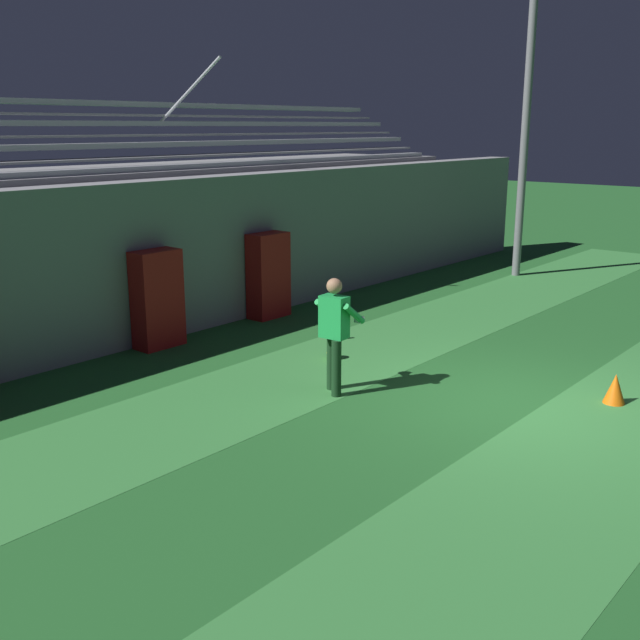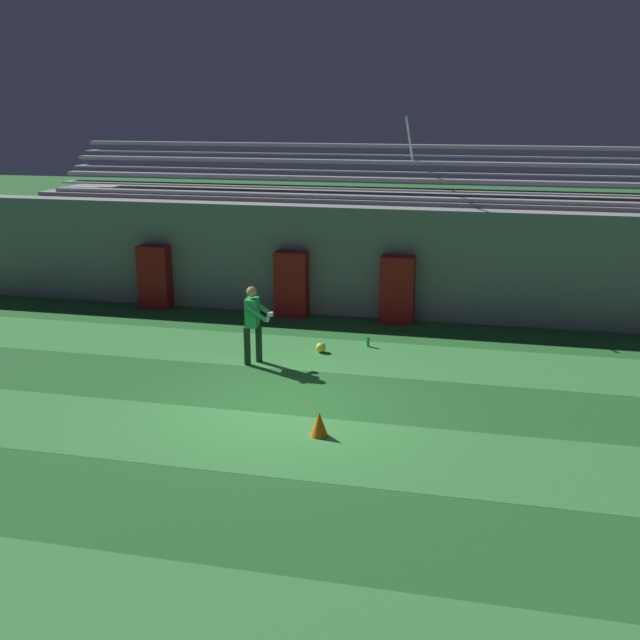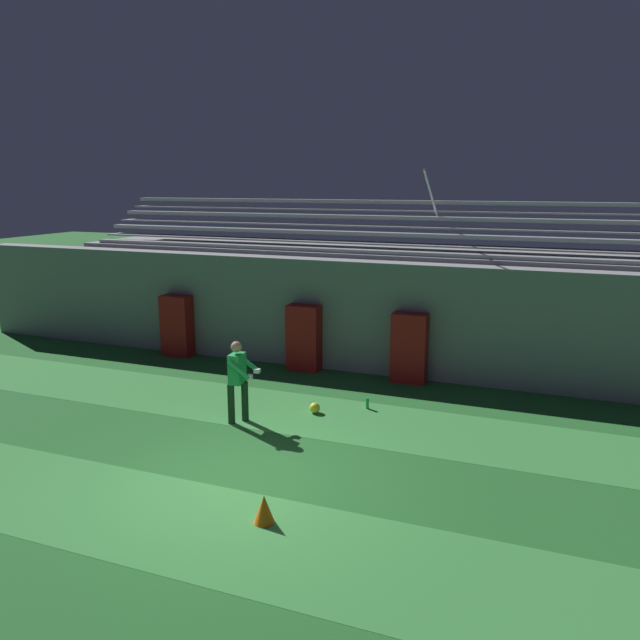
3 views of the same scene
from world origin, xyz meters
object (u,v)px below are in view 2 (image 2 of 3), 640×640
object	(u,v)px
goalkeeper	(253,320)
water_bottle	(368,341)
padding_pillar_far_left	(155,277)
soccer_ball	(321,348)
traffic_cone	(319,424)
padding_pillar_gate_left	(292,284)
padding_pillar_gate_right	(397,290)

from	to	relation	value
goalkeeper	water_bottle	distance (m)	2.85
padding_pillar_far_left	soccer_ball	xyz separation A→B (m)	(5.17, -2.75, -0.73)
soccer_ball	traffic_cone	bearing A→B (deg)	-77.72
padding_pillar_far_left	traffic_cone	bearing A→B (deg)	-48.91
traffic_cone	soccer_ball	bearing A→B (deg)	102.28
padding_pillar_gate_left	traffic_cone	world-z (taller)	padding_pillar_gate_left
padding_pillar_far_left	soccer_ball	size ratio (longest dim) A/B	7.64
padding_pillar_gate_left	padding_pillar_gate_right	distance (m)	2.72
goalkeeper	water_bottle	size ratio (longest dim) A/B	6.96
soccer_ball	traffic_cone	world-z (taller)	traffic_cone
padding_pillar_gate_right	padding_pillar_far_left	world-z (taller)	same
padding_pillar_gate_left	padding_pillar_far_left	size ratio (longest dim) A/B	1.00
padding_pillar_far_left	padding_pillar_gate_right	bearing A→B (deg)	0.00
traffic_cone	water_bottle	world-z (taller)	traffic_cone
water_bottle	goalkeeper	bearing A→B (deg)	-142.67
padding_pillar_far_left	water_bottle	distance (m)	6.51
soccer_ball	traffic_cone	distance (m)	4.34
padding_pillar_far_left	goalkeeper	size ratio (longest dim) A/B	1.01
goalkeeper	traffic_cone	distance (m)	3.94
water_bottle	traffic_cone	bearing A→B (deg)	-90.30
padding_pillar_gate_right	traffic_cone	bearing A→B (deg)	-93.38
soccer_ball	water_bottle	world-z (taller)	water_bottle
padding_pillar_gate_left	water_bottle	xyz separation A→B (m)	(2.34, -2.11, -0.72)
padding_pillar_gate_right	padding_pillar_far_left	size ratio (longest dim) A/B	1.00
padding_pillar_gate_left	water_bottle	size ratio (longest dim) A/B	7.00
goalkeeper	padding_pillar_gate_left	bearing A→B (deg)	92.55
padding_pillar_gate_left	goalkeeper	size ratio (longest dim) A/B	1.01
padding_pillar_gate_right	soccer_ball	distance (m)	3.14
padding_pillar_gate_right	padding_pillar_far_left	bearing A→B (deg)	180.00
goalkeeper	padding_pillar_far_left	bearing A→B (deg)	136.36
padding_pillar_gate_right	soccer_ball	xyz separation A→B (m)	(-1.34, -2.75, -0.73)
padding_pillar_gate_left	padding_pillar_gate_right	bearing A→B (deg)	0.00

